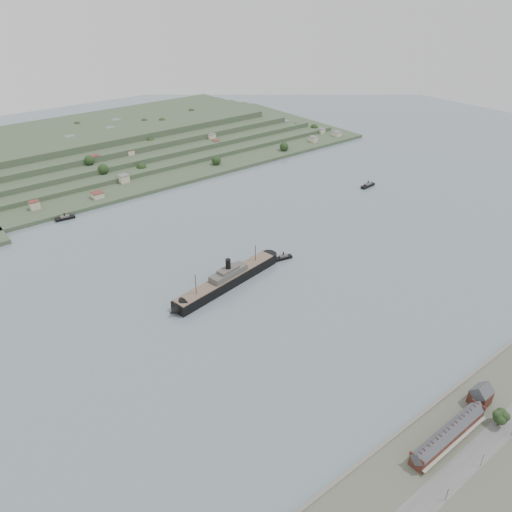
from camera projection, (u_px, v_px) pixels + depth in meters
ground at (260, 295)px, 380.69m from camera, size 1400.00×1400.00×0.00m
near_shore at (490, 456)px, 253.09m from camera, size 220.00×80.00×2.60m
terrace_row at (448, 435)px, 257.56m from camera, size 55.60×9.80×11.07m
gabled_building at (481, 395)px, 279.84m from camera, size 10.40×10.18×14.09m
far_peninsula at (90, 149)px, 657.37m from camera, size 760.00×309.00×30.00m
steamship at (224, 282)px, 387.98m from camera, size 114.03×31.39×27.48m
tugboat at (283, 257)px, 427.33m from camera, size 16.62×7.62×7.23m
ferry_west at (65, 218)px, 496.07m from camera, size 19.49×7.29×7.14m
ferry_east at (368, 185)px, 571.36m from camera, size 20.89×7.75×7.66m
fig_tree at (501, 417)px, 265.82m from camera, size 9.55×8.27×10.66m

